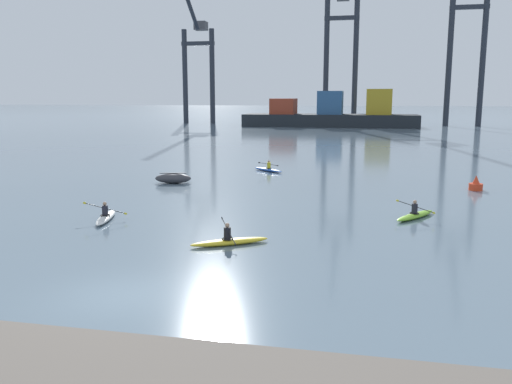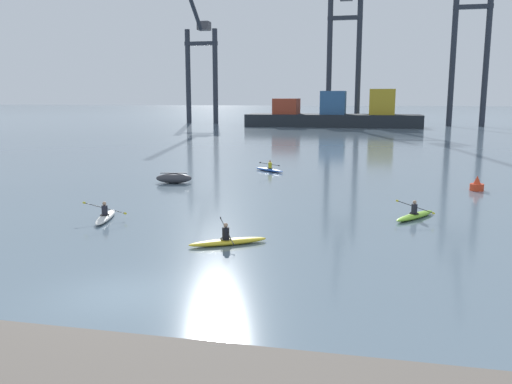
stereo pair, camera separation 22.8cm
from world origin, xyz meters
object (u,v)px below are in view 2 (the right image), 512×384
gantry_crane_east_mid (471,34)px  kayak_yellow (228,241)px  gantry_crane_west_mid (344,41)px  kayak_white (105,216)px  kayak_lime (415,215)px  capsized_dinghy (174,178)px  container_barge (335,115)px  channel_buoy (477,185)px  gantry_crane_west (201,57)px  kayak_blue (269,169)px

gantry_crane_east_mid → kayak_yellow: (-25.42, -100.62, -19.08)m
gantry_crane_west_mid → kayak_yellow: gantry_crane_west_mid is taller
kayak_white → kayak_yellow: bearing=-23.5°
kayak_white → kayak_yellow: 7.99m
gantry_crane_west_mid → gantry_crane_east_mid: size_ratio=0.94×
gantry_crane_west_mid → kayak_lime: 99.04m
capsized_dinghy → kayak_lime: bearing=-26.7°
container_barge → kayak_yellow: size_ratio=11.34×
kayak_white → container_barge: bearing=86.6°
kayak_white → kayak_lime: bearing=13.4°
container_barge → kayak_white: 91.10m
gantry_crane_west_mid → capsized_dinghy: (-7.20, -88.72, -18.28)m
container_barge → channel_buoy: bearing=-79.3°
gantry_crane_west → kayak_yellow: size_ratio=10.25×
capsized_dinghy → gantry_crane_west: bearing=106.7°
gantry_crane_east_mid → kayak_yellow: size_ratio=12.49×
kayak_lime → channel_buoy: bearing=63.8°
kayak_blue → capsized_dinghy: bearing=-126.5°
capsized_dinghy → kayak_blue: (5.62, 7.58, -0.18)m
gantry_crane_east_mid → kayak_blue: gantry_crane_east_mid is taller
container_barge → kayak_yellow: bearing=-88.8°
kayak_lime → kayak_yellow: (-8.10, -6.85, 0.00)m
kayak_lime → kayak_white: bearing=-166.6°
kayak_lime → gantry_crane_west: bearing=114.0°
capsized_dinghy → gantry_crane_east_mid: bearing=68.6°
container_barge → gantry_crane_east_mid: (27.31, 6.53, 16.73)m
channel_buoy → container_barge: bearing=100.7°
gantry_crane_west → gantry_crane_west_mid: bearing=2.5°
channel_buoy → kayak_blue: (-15.32, 6.23, -0.19)m
channel_buoy → kayak_white: channel_buoy is taller
kayak_blue → kayak_yellow: bearing=-83.6°
capsized_dinghy → kayak_blue: 9.44m
gantry_crane_west_mid → kayak_blue: gantry_crane_west_mid is taller
kayak_white → kayak_blue: (4.79, 19.42, 0.00)m
container_barge → kayak_lime: bearing=-83.5°
gantry_crane_west_mid → gantry_crane_east_mid: (26.37, -3.12, 0.62)m
gantry_crane_west → gantry_crane_east_mid: size_ratio=0.82×
container_barge → capsized_dinghy: bearing=-94.5°
channel_buoy → kayak_yellow: kayak_yellow is taller
gantry_crane_west → kayak_white: (27.09, -99.11, -15.51)m
channel_buoy → kayak_yellow: 20.77m
capsized_dinghy → kayak_yellow: 17.09m
gantry_crane_west_mid → channel_buoy: bearing=-81.1°
capsized_dinghy → kayak_white: 11.86m
channel_buoy → kayak_lime: channel_buoy is taller
gantry_crane_west_mid → channel_buoy: size_ratio=37.76×
container_barge → kayak_yellow: container_barge is taller
channel_buoy → capsized_dinghy: bearing=-176.3°
gantry_crane_east_mid → kayak_yellow: 105.52m
kayak_lime → kayak_yellow: 10.61m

